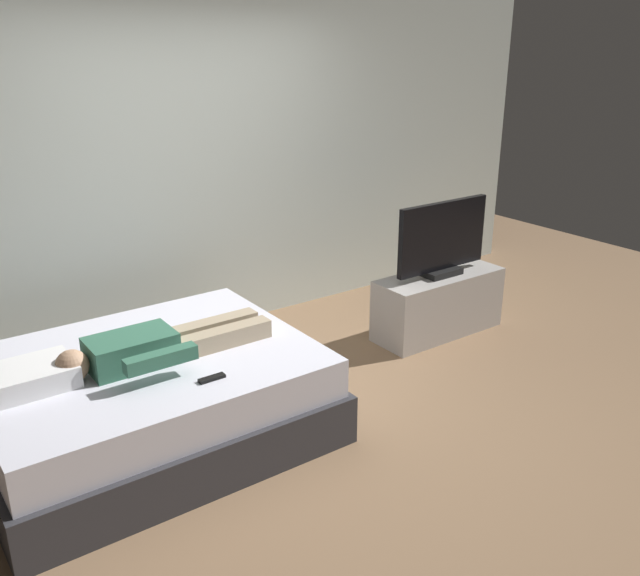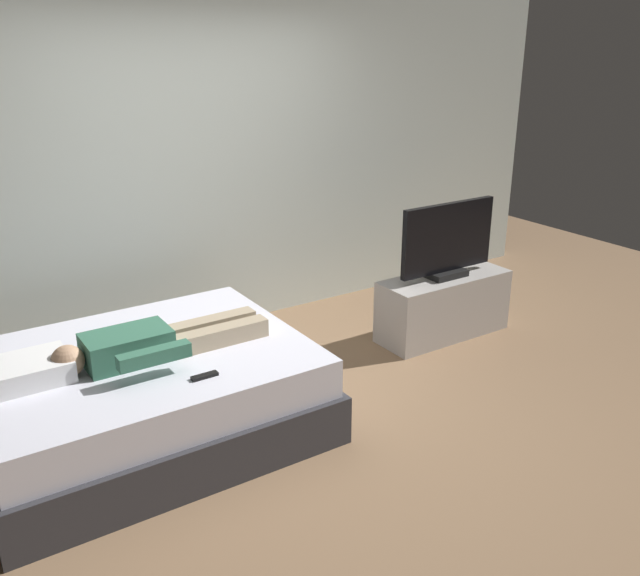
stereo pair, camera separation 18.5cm
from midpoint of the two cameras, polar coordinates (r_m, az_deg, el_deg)
The scene contains 8 objects.
ground_plane at distance 4.48m, azimuth -2.04°, elevation -10.42°, with size 10.00×10.00×0.00m, color #8C6B4C.
back_wall at distance 5.58m, azimuth -8.55°, elevation 10.94°, with size 6.40×0.10×2.80m, color silver.
bed at distance 4.27m, azimuth -15.23°, elevation -8.83°, with size 1.94×1.54×0.54m.
pillow at distance 3.98m, azimuth -24.44°, elevation -6.81°, with size 0.48×0.34×0.12m, color white.
person at distance 4.05m, azimuth -14.89°, elevation -4.78°, with size 1.26×0.46×0.18m.
remote at distance 3.79m, azimuth -10.38°, elevation -7.40°, with size 0.15×0.04×0.02m, color black.
tv_stand at distance 5.59m, azimuth 8.86°, elevation -1.32°, with size 1.10×0.40×0.50m, color #B7B2AD.
tv at distance 5.42m, azimuth 9.16°, elevation 3.95°, with size 0.88×0.20×0.59m.
Camera 1 is at (-2.20, -3.16, 2.30)m, focal length 38.50 mm.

